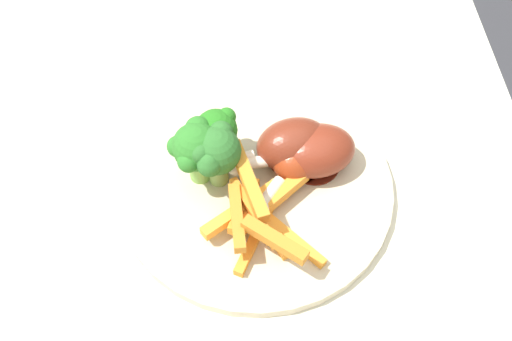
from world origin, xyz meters
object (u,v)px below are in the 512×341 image
object	(u,v)px
chicken_drumstick_far	(312,152)
chicken_drumstick_extra	(290,145)
dinner_plate	(256,185)
carrot_fries_pile	(259,210)
broccoli_floret_middle	(215,152)
broccoli_floret_front	(196,147)
dining_table	(219,251)
chicken_drumstick_near	(296,159)
broccoli_floret_back	(217,131)

from	to	relation	value
chicken_drumstick_far	chicken_drumstick_extra	bearing A→B (deg)	71.78
dinner_plate	chicken_drumstick_far	size ratio (longest dim) A/B	2.06
dinner_plate	carrot_fries_pile	xyz separation A→B (m)	(-0.04, -0.00, 0.02)
broccoli_floret_middle	broccoli_floret_front	bearing A→B (deg)	64.26
chicken_drumstick_far	dinner_plate	bearing A→B (deg)	108.66
broccoli_floret_front	chicken_drumstick_far	world-z (taller)	broccoli_floret_front
dinner_plate	broccoli_floret_middle	distance (m)	0.07
carrot_fries_pile	chicken_drumstick_extra	distance (m)	0.08
dining_table	chicken_drumstick_extra	size ratio (longest dim) A/B	10.22
dining_table	broccoli_floret_middle	size ratio (longest dim) A/B	18.02
carrot_fries_pile	broccoli_floret_middle	bearing A→B (deg)	40.22
broccoli_floret_front	chicken_drumstick_near	size ratio (longest dim) A/B	0.64
chicken_drumstick_far	dining_table	bearing A→B (deg)	107.48
dinner_plate	carrot_fries_pile	distance (m)	0.05
broccoli_floret_front	carrot_fries_pile	size ratio (longest dim) A/B	0.55
dinner_plate	broccoli_floret_front	size ratio (longest dim) A/B	3.85
dining_table	dinner_plate	bearing A→B (deg)	-74.08
chicken_drumstick_extra	dining_table	bearing A→B (deg)	116.40
broccoli_floret_front	chicken_drumstick_near	xyz separation A→B (m)	(0.00, -0.10, -0.03)
dinner_plate	broccoli_floret_front	xyz separation A→B (m)	(0.01, 0.06, 0.05)
dining_table	broccoli_floret_back	distance (m)	0.17
chicken_drumstick_near	carrot_fries_pile	bearing A→B (deg)	145.95
dinner_plate	broccoli_floret_back	size ratio (longest dim) A/B	4.29
dinner_plate	chicken_drumstick_near	world-z (taller)	chicken_drumstick_near
chicken_drumstick_far	chicken_drumstick_extra	size ratio (longest dim) A/B	1.07
broccoli_floret_back	chicken_drumstick_near	world-z (taller)	broccoli_floret_back
broccoli_floret_front	chicken_drumstick_extra	world-z (taller)	broccoli_floret_front
dining_table	dinner_plate	size ratio (longest dim) A/B	4.65
broccoli_floret_back	broccoli_floret_front	bearing A→B (deg)	140.23
dining_table	chicken_drumstick_far	distance (m)	0.18
carrot_fries_pile	dinner_plate	bearing A→B (deg)	1.76
dinner_plate	chicken_drumstick_extra	distance (m)	0.05
broccoli_floret_middle	broccoli_floret_back	xyz separation A→B (m)	(0.03, -0.00, -0.01)
dining_table	dinner_plate	distance (m)	0.12
broccoli_floret_middle	chicken_drumstick_near	bearing A→B (deg)	-82.54
dining_table	broccoli_floret_middle	distance (m)	0.17
dinner_plate	broccoli_floret_middle	bearing A→B (deg)	85.35
dinner_plate	chicken_drumstick_near	bearing A→B (deg)	-71.52
broccoli_floret_back	carrot_fries_pile	bearing A→B (deg)	-153.61
dining_table	broccoli_floret_back	world-z (taller)	broccoli_floret_back
chicken_drumstick_near	chicken_drumstick_extra	xyz separation A→B (m)	(0.01, 0.01, 0.01)
broccoli_floret_front	chicken_drumstick_far	bearing A→B (deg)	-86.23
broccoli_floret_middle	dinner_plate	bearing A→B (deg)	-94.65
carrot_fries_pile	broccoli_floret_back	bearing A→B (deg)	26.39
chicken_drumstick_extra	carrot_fries_pile	bearing A→B (deg)	154.86
dining_table	broccoli_floret_front	bearing A→B (deg)	28.33
carrot_fries_pile	chicken_drumstick_far	xyz separation A→B (m)	(0.06, -0.05, 0.00)
broccoli_floret_middle	chicken_drumstick_extra	world-z (taller)	broccoli_floret_middle
broccoli_floret_front	chicken_drumstick_extra	bearing A→B (deg)	-80.83
broccoli_floret_back	carrot_fries_pile	xyz separation A→B (m)	(-0.08, -0.04, -0.02)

